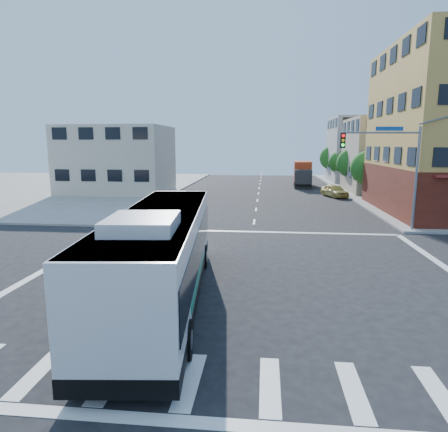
# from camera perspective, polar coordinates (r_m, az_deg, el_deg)

# --- Properties ---
(ground) EXTENTS (120.00, 120.00, 0.00)m
(ground) POSITION_cam_1_polar(r_m,az_deg,el_deg) (17.97, 3.10, -8.78)
(ground) COLOR black
(ground) RESTS_ON ground
(sidewalk_nw) EXTENTS (50.00, 50.00, 0.15)m
(sidewalk_nw) POSITION_cam_1_polar(r_m,az_deg,el_deg) (63.37, -28.57, 3.74)
(sidewalk_nw) COLOR gray
(sidewalk_nw) RESTS_ON ground
(building_east_near) EXTENTS (12.06, 10.06, 9.00)m
(building_east_near) POSITION_cam_1_polar(r_m,az_deg,el_deg) (53.48, 23.77, 7.91)
(building_east_near) COLOR tan
(building_east_near) RESTS_ON ground
(building_east_far) EXTENTS (12.06, 10.06, 10.00)m
(building_east_far) POSITION_cam_1_polar(r_m,az_deg,el_deg) (66.95, 20.16, 8.86)
(building_east_far) COLOR #A4A39F
(building_east_far) RESTS_ON ground
(building_west) EXTENTS (12.06, 10.06, 8.00)m
(building_west) POSITION_cam_1_polar(r_m,az_deg,el_deg) (50.26, -14.98, 7.76)
(building_west) COLOR beige
(building_west) RESTS_ON ground
(signal_mast_ne) EXTENTS (7.91, 1.13, 8.07)m
(signal_mast_ne) POSITION_cam_1_polar(r_m,az_deg,el_deg) (28.83, 22.84, 7.70)
(signal_mast_ne) COLOR slate
(signal_mast_ne) RESTS_ON ground
(street_tree_a) EXTENTS (3.60, 3.60, 5.53)m
(street_tree_a) POSITION_cam_1_polar(r_m,az_deg,el_deg) (46.31, 19.94, 6.80)
(street_tree_a) COLOR #392114
(street_tree_a) RESTS_ON ground
(street_tree_b) EXTENTS (3.80, 3.80, 5.79)m
(street_tree_b) POSITION_cam_1_polar(r_m,az_deg,el_deg) (54.09, 17.92, 7.49)
(street_tree_b) COLOR #392114
(street_tree_b) RESTS_ON ground
(street_tree_c) EXTENTS (3.40, 3.40, 5.29)m
(street_tree_c) POSITION_cam_1_polar(r_m,az_deg,el_deg) (61.95, 16.39, 7.58)
(street_tree_c) COLOR #392114
(street_tree_c) RESTS_ON ground
(street_tree_d) EXTENTS (4.00, 4.00, 6.03)m
(street_tree_d) POSITION_cam_1_polar(r_m,az_deg,el_deg) (69.82, 15.23, 8.23)
(street_tree_d) COLOR #392114
(street_tree_d) RESTS_ON ground
(transit_bus) EXTENTS (3.99, 13.14, 3.83)m
(transit_bus) POSITION_cam_1_polar(r_m,az_deg,el_deg) (14.99, -8.86, -5.27)
(transit_bus) COLOR black
(transit_bus) RESTS_ON ground
(box_truck) EXTENTS (2.69, 7.87, 3.49)m
(box_truck) POSITION_cam_1_polar(r_m,az_deg,el_deg) (57.32, 11.16, 5.85)
(box_truck) COLOR #25262A
(box_truck) RESTS_ON ground
(parked_car) EXTENTS (2.94, 4.49, 1.42)m
(parked_car) POSITION_cam_1_polar(r_m,az_deg,el_deg) (46.63, 15.54, 3.50)
(parked_car) COLOR #CDB657
(parked_car) RESTS_ON ground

